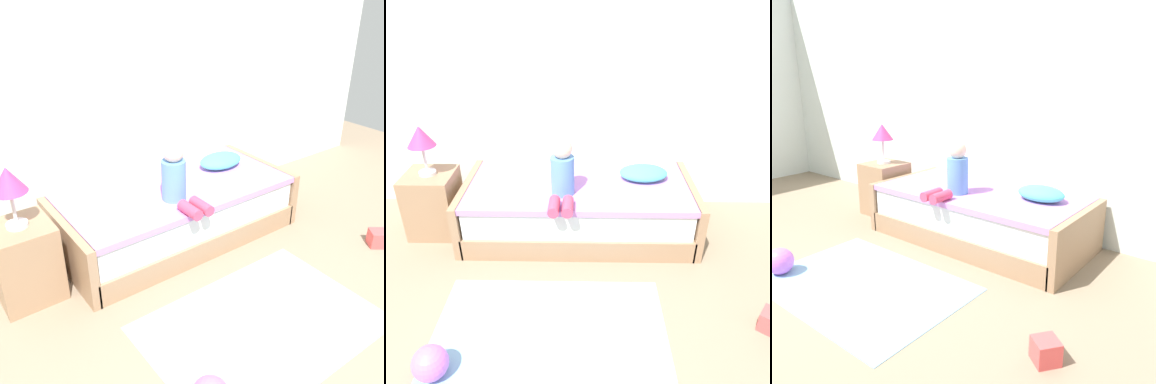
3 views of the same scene
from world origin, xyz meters
TOP-DOWN VIEW (x-y plane):
  - wall_rear at (0.00, 2.60)m, footprint 7.20×0.10m
  - bed at (0.44, 2.00)m, footprint 2.11×1.00m
  - nightstand at (-0.91, 1.97)m, footprint 0.44×0.44m
  - table_lamp at (-0.91, 1.97)m, footprint 0.24×0.24m
  - child_figure at (0.31, 1.77)m, footprint 0.20×0.51m
  - pillow at (1.04, 2.10)m, footprint 0.44×0.30m
  - toy_ball at (-0.42, 0.40)m, footprint 0.22×0.22m
  - area_rug at (0.27, 0.70)m, footprint 1.60×1.10m
  - toy_block at (1.79, 0.80)m, footprint 0.20×0.20m

SIDE VIEW (x-z plane):
  - area_rug at x=0.27m, z-range 0.00..0.01m
  - toy_block at x=1.79m, z-range 0.00..0.14m
  - toy_ball at x=-0.42m, z-range 0.00..0.22m
  - bed at x=0.44m, z-range 0.00..0.50m
  - nightstand at x=-0.91m, z-range 0.00..0.60m
  - pillow at x=1.04m, z-range 0.50..0.63m
  - child_figure at x=0.31m, z-range 0.45..0.96m
  - table_lamp at x=-0.91m, z-range 0.71..1.16m
  - wall_rear at x=0.00m, z-range 0.00..2.90m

